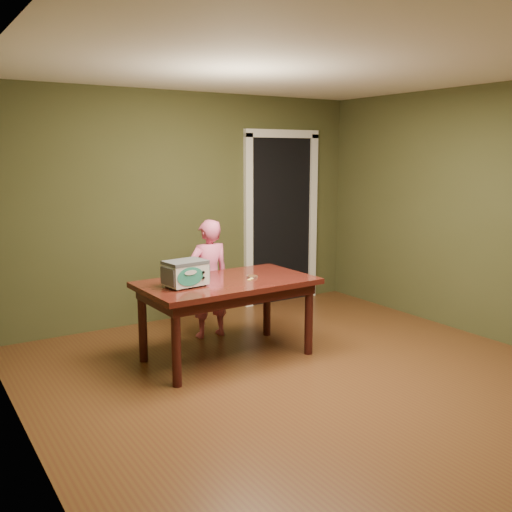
% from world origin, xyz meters
% --- Properties ---
extents(floor, '(5.00, 5.00, 0.00)m').
position_xyz_m(floor, '(0.00, 0.00, 0.00)').
color(floor, '#563518').
rests_on(floor, ground).
extents(room_shell, '(4.52, 5.02, 2.61)m').
position_xyz_m(room_shell, '(0.00, 0.00, 1.71)').
color(room_shell, '#404324').
rests_on(room_shell, ground).
extents(doorway, '(1.10, 0.66, 2.25)m').
position_xyz_m(doorway, '(1.30, 2.78, 1.06)').
color(doorway, black).
rests_on(doorway, ground).
extents(dining_table, '(1.62, 0.94, 0.75)m').
position_xyz_m(dining_table, '(-0.34, 1.01, 0.65)').
color(dining_table, '#3B140D').
rests_on(dining_table, floor).
extents(toy_oven, '(0.40, 0.30, 0.23)m').
position_xyz_m(toy_oven, '(-0.76, 0.99, 0.88)').
color(toy_oven, '#4C4F54').
rests_on(toy_oven, dining_table).
extents(baking_pan, '(0.10, 0.10, 0.02)m').
position_xyz_m(baking_pan, '(-0.08, 0.97, 0.76)').
color(baking_pan, silver).
rests_on(baking_pan, dining_table).
extents(spatula, '(0.17, 0.12, 0.01)m').
position_xyz_m(spatula, '(-0.10, 0.94, 0.75)').
color(spatula, '#FBE46D').
rests_on(spatula, dining_table).
extents(child, '(0.46, 0.32, 1.24)m').
position_xyz_m(child, '(-0.18, 1.67, 0.62)').
color(child, '#E9608D').
rests_on(child, floor).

